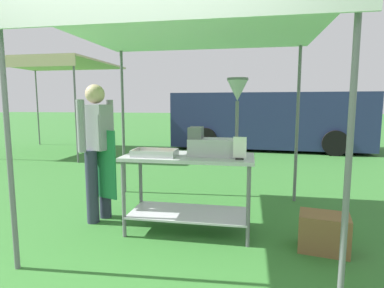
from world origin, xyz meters
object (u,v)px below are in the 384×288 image
object	(u,v)px
van_navy	(268,120)
supply_crate	(324,232)
vendor	(97,146)
neighbour_tent	(50,65)
donut_fryer	(219,132)
donut_cart	(189,177)
menu_sign	(240,150)
donut_tray	(155,154)
stall_canopy	(190,31)

from	to	relation	value
van_navy	supply_crate	bearing A→B (deg)	-88.57
vendor	neighbour_tent	distance (m)	6.16
donut_fryer	vendor	distance (m)	1.45
donut_fryer	supply_crate	size ratio (longest dim) A/B	1.61
donut_cart	vendor	size ratio (longest dim) A/B	0.85
donut_fryer	supply_crate	world-z (taller)	donut_fryer
menu_sign	van_navy	xyz separation A→B (m)	(0.64, 6.82, -0.06)
donut_cart	donut_fryer	world-z (taller)	donut_fryer
donut_cart	donut_fryer	distance (m)	0.58
donut_tray	vendor	world-z (taller)	vendor
menu_sign	stall_canopy	bearing A→B (deg)	154.89
stall_canopy	donut_tray	xyz separation A→B (m)	(-0.34, -0.22, -1.28)
donut_cart	supply_crate	size ratio (longest dim) A/B	2.74
stall_canopy	van_navy	world-z (taller)	stall_canopy
neighbour_tent	menu_sign	bearing A→B (deg)	-42.68
stall_canopy	donut_cart	distance (m)	1.54
donut_cart	supply_crate	bearing A→B (deg)	-9.06
stall_canopy	supply_crate	size ratio (longest dim) A/B	5.53
supply_crate	van_navy	world-z (taller)	van_navy
donut_tray	donut_fryer	bearing A→B (deg)	13.42
supply_crate	neighbour_tent	world-z (taller)	neighbour_tent
supply_crate	neighbour_tent	xyz separation A→B (m)	(-6.19, 5.02, 2.25)
donut_cart	donut_fryer	size ratio (longest dim) A/B	1.71
donut_cart	supply_crate	world-z (taller)	donut_cart
van_navy	donut_tray	bearing A→B (deg)	-102.58
stall_canopy	neighbour_tent	bearing A→B (deg)	135.78
donut_tray	vendor	bearing A→B (deg)	161.35
stall_canopy	vendor	size ratio (longest dim) A/B	1.72
menu_sign	donut_cart	bearing A→B (deg)	163.90
stall_canopy	vendor	distance (m)	1.67
van_navy	neighbour_tent	distance (m)	6.49
vendor	supply_crate	bearing A→B (deg)	-8.29
donut_fryer	van_navy	xyz separation A→B (m)	(0.86, 6.63, -0.21)
donut_fryer	menu_sign	xyz separation A→B (m)	(0.22, -0.19, -0.15)
stall_canopy	supply_crate	distance (m)	2.41
vendor	van_navy	bearing A→B (deg)	70.60
menu_sign	van_navy	bearing A→B (deg)	84.67
donut_tray	menu_sign	bearing A→B (deg)	-2.40
stall_canopy	van_navy	size ratio (longest dim) A/B	0.48
donut_cart	donut_tray	distance (m)	0.44
donut_tray	menu_sign	size ratio (longest dim) A/B	2.04
donut_tray	van_navy	world-z (taller)	van_navy
donut_cart	vendor	xyz separation A→B (m)	(-1.12, 0.14, 0.30)
supply_crate	van_navy	bearing A→B (deg)	91.43
donut_fryer	supply_crate	xyz separation A→B (m)	(1.03, -0.25, -0.92)
vendor	van_navy	xyz separation A→B (m)	(2.30, 6.52, -0.02)
stall_canopy	donut_cart	size ratio (longest dim) A/B	2.02
donut_cart	van_navy	distance (m)	6.77
van_navy	donut_fryer	bearing A→B (deg)	-97.40
menu_sign	supply_crate	distance (m)	1.11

